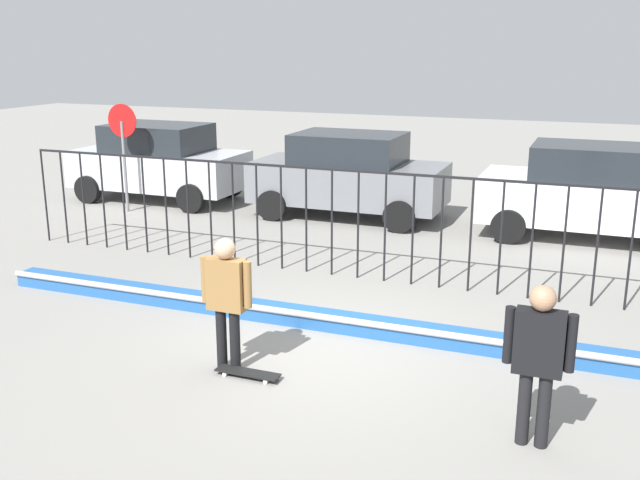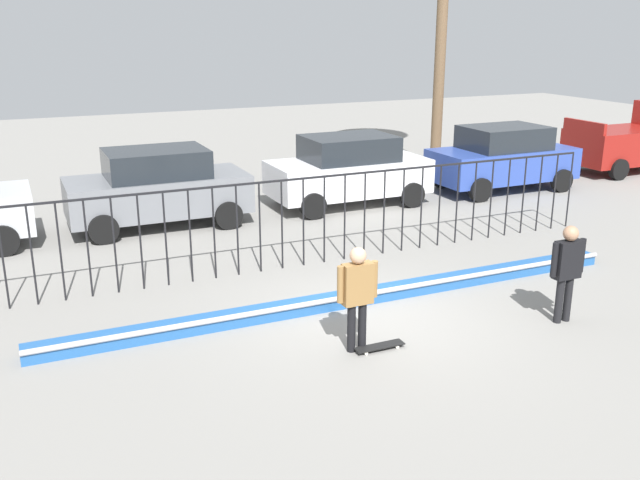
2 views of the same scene
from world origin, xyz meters
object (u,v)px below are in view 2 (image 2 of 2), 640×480
(parked_car_white, at_px, (348,170))
(pickup_truck, at_px, (640,139))
(parked_car_gray, at_px, (158,187))
(skateboarder, at_px, (357,290))
(parked_car_blue, at_px, (503,158))
(camera_operator, at_px, (567,265))
(skateboard, at_px, (380,346))

(parked_car_white, bearing_deg, pickup_truck, 0.02)
(parked_car_gray, relative_size, parked_car_white, 1.00)
(skateboarder, xyz_separation_m, parked_car_white, (3.86, 8.06, -0.02))
(skateboarder, relative_size, parked_car_blue, 0.38)
(camera_operator, relative_size, parked_car_blue, 0.39)
(camera_operator, distance_m, parked_car_gray, 9.85)
(skateboard, relative_size, pickup_truck, 0.17)
(skateboarder, xyz_separation_m, pickup_truck, (14.93, 8.32, 0.05))
(skateboard, distance_m, parked_car_white, 8.97)
(skateboarder, bearing_deg, parked_car_gray, 111.81)
(skateboarder, relative_size, skateboard, 2.06)
(parked_car_gray, height_order, parked_car_blue, same)
(skateboarder, height_order, parked_car_white, parked_car_white)
(pickup_truck, bearing_deg, parked_car_blue, -178.04)
(skateboarder, distance_m, parked_car_white, 8.93)
(skateboarder, relative_size, pickup_truck, 0.35)
(skateboarder, distance_m, parked_car_gray, 8.19)
(parked_car_gray, bearing_deg, parked_car_white, -4.55)
(parked_car_gray, bearing_deg, camera_operator, -64.28)
(skateboard, relative_size, parked_car_gray, 0.19)
(skateboarder, bearing_deg, camera_operator, 5.66)
(skateboard, relative_size, parked_car_white, 0.19)
(skateboard, height_order, parked_car_gray, parked_car_gray)
(parked_car_gray, bearing_deg, pickup_truck, -3.40)
(skateboarder, bearing_deg, pickup_truck, 41.87)
(camera_operator, height_order, parked_car_white, parked_car_white)
(skateboard, relative_size, parked_car_blue, 0.19)
(camera_operator, height_order, parked_car_blue, parked_car_blue)
(camera_operator, bearing_deg, pickup_truck, -120.91)
(parked_car_blue, relative_size, pickup_truck, 0.91)
(parked_car_blue, height_order, pickup_truck, pickup_truck)
(skateboarder, bearing_deg, parked_car_white, 77.15)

